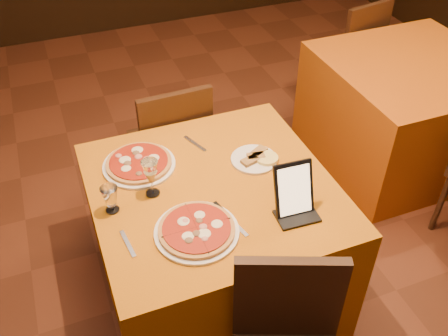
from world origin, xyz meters
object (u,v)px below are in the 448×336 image
object	(u,v)px
chair_side_far	(344,52)
wine_glass	(151,178)
pizza_near	(197,231)
tablet	(294,189)
water_glass	(111,199)
main_table	(213,241)
chair_main_far	(169,143)
pizza_far	(139,164)
side_table	(404,112)

from	to	relation	value
chair_side_far	wine_glass	bearing A→B (deg)	24.61
pizza_near	tablet	bearing A→B (deg)	-2.39
wine_glass	pizza_near	bearing A→B (deg)	-70.47
chair_side_far	water_glass	size ratio (longest dim) A/B	7.00
main_table	chair_side_far	xyz separation A→B (m)	(1.64, 1.43, 0.08)
chair_main_far	wine_glass	size ratio (longest dim) A/B	4.79
pizza_near	main_table	bearing A→B (deg)	57.21
main_table	chair_side_far	size ratio (longest dim) A/B	1.21
pizza_far	wine_glass	size ratio (longest dim) A/B	1.85
chair_side_far	pizza_near	xyz separation A→B (m)	(-1.81, -1.68, 0.31)
chair_side_far	pizza_near	world-z (taller)	chair_side_far
pizza_near	pizza_far	bearing A→B (deg)	102.94
chair_main_far	wine_glass	distance (m)	0.87
pizza_near	wine_glass	xyz separation A→B (m)	(-0.11, 0.30, 0.08)
chair_side_far	main_table	bearing A→B (deg)	29.83
chair_main_far	wine_glass	world-z (taller)	wine_glass
side_table	pizza_near	world-z (taller)	pizza_near
chair_side_far	pizza_far	xyz separation A→B (m)	(-1.92, -1.17, 0.31)
chair_main_far	pizza_far	world-z (taller)	chair_main_far
main_table	tablet	xyz separation A→B (m)	(0.27, -0.27, 0.49)
main_table	chair_side_far	distance (m)	2.18
chair_side_far	wine_glass	world-z (taller)	wine_glass
side_table	chair_side_far	world-z (taller)	chair_side_far
chair_main_far	pizza_far	bearing A→B (deg)	59.56
side_table	tablet	distance (m)	1.72
pizza_near	chair_main_far	bearing A→B (deg)	81.09
wine_glass	water_glass	distance (m)	0.20
side_table	chair_main_far	xyz separation A→B (m)	(-1.64, 0.14, 0.08)
chair_main_far	chair_side_far	xyz separation A→B (m)	(1.64, 0.65, 0.00)
pizza_near	water_glass	xyz separation A→B (m)	(-0.30, 0.26, 0.05)
main_table	pizza_far	xyz separation A→B (m)	(-0.28, 0.26, 0.39)
tablet	pizza_near	bearing A→B (deg)	-179.18
water_glass	tablet	bearing A→B (deg)	-20.88
pizza_far	tablet	bearing A→B (deg)	-44.07
pizza_far	tablet	world-z (taller)	tablet
chair_side_far	water_glass	bearing A→B (deg)	22.81
wine_glass	tablet	world-z (taller)	tablet
chair_side_far	chair_main_far	bearing A→B (deg)	10.42
chair_main_far	chair_side_far	world-z (taller)	same
main_table	chair_main_far	size ratio (longest dim) A/B	1.21
wine_glass	water_glass	world-z (taller)	wine_glass
water_glass	tablet	world-z (taller)	tablet
tablet	main_table	bearing A→B (deg)	138.37
main_table	side_table	distance (m)	1.76
pizza_far	water_glass	xyz separation A→B (m)	(-0.18, -0.25, 0.05)
side_table	main_table	bearing A→B (deg)	-158.82
pizza_near	tablet	size ratio (longest dim) A/B	1.46
pizza_near	pizza_far	size ratio (longest dim) A/B	1.02
pizza_near	water_glass	size ratio (longest dim) A/B	2.74
side_table	pizza_near	distance (m)	2.05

